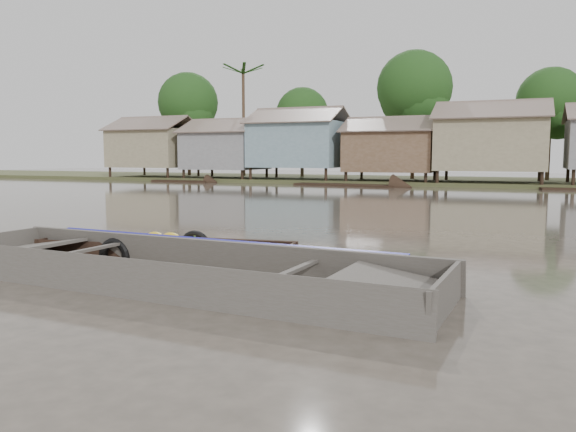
% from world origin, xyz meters
% --- Properties ---
extents(ground, '(120.00, 120.00, 0.00)m').
position_xyz_m(ground, '(0.00, 0.00, 0.00)').
color(ground, '#453E35').
rests_on(ground, ground).
extents(riverbank, '(120.00, 12.47, 10.22)m').
position_xyz_m(riverbank, '(3.03, 31.86, 3.07)').
color(riverbank, '#384723').
rests_on(riverbank, ground).
extents(banana_boat, '(5.11, 1.86, 0.71)m').
position_xyz_m(banana_boat, '(-2.04, 0.49, 0.12)').
color(banana_boat, black).
rests_on(banana_boat, ground).
extents(viewer_boat, '(8.43, 2.66, 0.67)m').
position_xyz_m(viewer_boat, '(-0.55, -1.22, 0.08)').
color(viewer_boat, '#47433C').
rests_on(viewer_boat, ground).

